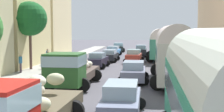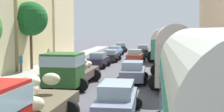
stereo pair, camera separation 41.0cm
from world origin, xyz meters
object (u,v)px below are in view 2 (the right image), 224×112
Objects in this scene: cargo_truck_1 at (69,69)px; car_5 at (133,72)px; car_2 at (115,51)px; car_3 at (121,47)px; car_1 at (111,55)px; cargo_truck_0 at (10,110)px; car_4 at (117,100)px; parked_bus_2 at (161,43)px; car_6 at (135,56)px; pedestrian_3 at (21,62)px; car_0 at (98,60)px; pedestrian_4 at (49,59)px; car_7 at (143,51)px; parked_bus_0 at (208,98)px; parked_bus_1 at (172,51)px; pedestrian_0 at (49,56)px.

car_5 is at bearing 34.92° from cargo_truck_1.
car_2 is 1.06× the size of car_3.
car_1 is at bearing 103.86° from car_5.
car_5 is (3.28, 12.98, -0.48)m from cargo_truck_0.
car_4 is at bearing -91.04° from car_5.
car_2 is (-6.48, 5.48, -1.43)m from parked_bus_2.
car_5 is at bearing 88.96° from car_4.
car_2 is 1.11× the size of car_6.
pedestrian_3 is (-5.99, -27.09, 0.24)m from car_3.
car_0 is 2.30× the size of pedestrian_3.
pedestrian_3 is at bearing 136.09° from cargo_truck_1.
cargo_truck_0 is at bearing -88.02° from car_0.
pedestrian_4 reaches higher than car_5.
cargo_truck_0 reaches higher than car_5.
car_7 is 2.20× the size of pedestrian_4.
parked_bus_2 is (-0.25, 30.73, -0.01)m from parked_bus_0.
car_7 is (4.07, -8.49, 0.04)m from car_3.
car_6 is at bearing 96.93° from parked_bus_0.
car_4 is at bearing -81.81° from car_1.
pedestrian_4 is at bearing 152.42° from parked_bus_1.
cargo_truck_1 is at bearing -102.36° from car_6.
parked_bus_1 is 12.80m from pedestrian_4.
cargo_truck_0 is at bearing -74.12° from pedestrian_0.
car_3 reaches higher than car_1.
parked_bus_0 is 36.05m from car_7.
cargo_truck_0 is at bearing -95.99° from car_6.
car_6 reaches higher than car_0.
car_1 is 1.09× the size of car_7.
parked_bus_0 is 2.10× the size of car_2.
car_4 is 2.36× the size of pedestrian_4.
pedestrian_4 is (-4.47, -2.11, 0.26)m from car_0.
pedestrian_0 is (-5.59, -20.97, 0.31)m from car_3.
car_0 is at bearing 91.98° from cargo_truck_0.
car_2 is 22.11m from car_5.
pedestrian_3 is (-9.93, 2.86, 0.24)m from car_5.
car_5 is (3.93, -21.76, 0.04)m from car_2.
car_2 is at bearing 89.67° from car_0.
parked_bus_1 is at bearing -89.10° from parked_bus_2.
car_6 is (2.74, 26.07, -0.48)m from cargo_truck_0.
parked_bus_0 is 36.86m from car_2.
parked_bus_2 is 1.27× the size of cargo_truck_1.
car_0 is 5.59m from pedestrian_0.
car_5 reaches higher than car_2.
cargo_truck_0 is 22.84m from pedestrian_0.
pedestrian_3 is (-5.90, 5.68, -0.27)m from cargo_truck_1.
cargo_truck_0 is 42.94m from car_3.
car_3 is at bearing 79.24° from pedestrian_4.
parked_bus_2 is at bearing 90.47° from parked_bus_0.
cargo_truck_1 reaches higher than car_2.
car_2 is at bearing 93.30° from car_1.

